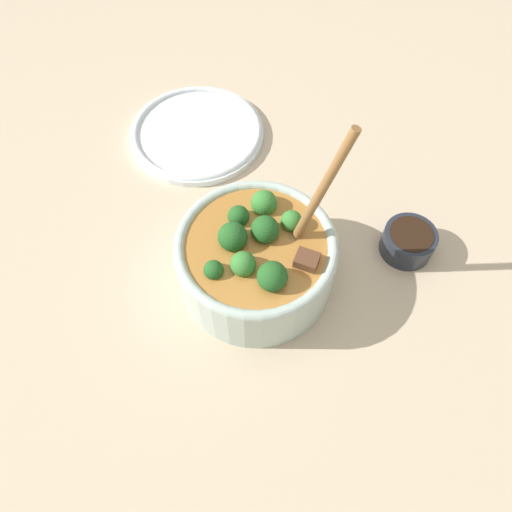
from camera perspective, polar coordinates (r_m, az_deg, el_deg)
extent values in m
plane|color=#C6B293|center=(0.74, 0.00, -2.52)|extent=(4.00, 4.00, 0.00)
cylinder|color=#B2C6BC|center=(0.70, 0.00, -0.76)|extent=(0.22, 0.22, 0.09)
torus|color=#B2C6BC|center=(0.67, 0.00, 1.21)|extent=(0.22, 0.22, 0.02)
cylinder|color=#B27533|center=(0.69, 0.00, 0.09)|extent=(0.20, 0.20, 0.05)
sphere|color=#235B23|center=(0.66, 1.04, 3.03)|extent=(0.04, 0.04, 0.04)
cylinder|color=#6B9956|center=(0.69, 1.00, 1.70)|extent=(0.01, 0.01, 0.02)
sphere|color=#235B23|center=(0.68, -2.02, 4.60)|extent=(0.03, 0.03, 0.03)
cylinder|color=#6B9956|center=(0.70, -1.96, 3.55)|extent=(0.01, 0.01, 0.01)
sphere|color=#235B23|center=(0.66, -2.68, 2.21)|extent=(0.04, 0.04, 0.04)
cylinder|color=#6B9956|center=(0.68, -2.58, 0.86)|extent=(0.01, 0.01, 0.02)
sphere|color=#387F33|center=(0.68, 4.08, 4.02)|extent=(0.03, 0.03, 0.03)
cylinder|color=#6B9956|center=(0.69, 3.97, 2.99)|extent=(0.01, 0.01, 0.01)
sphere|color=#387F33|center=(0.64, -1.48, -0.91)|extent=(0.03, 0.03, 0.03)
cylinder|color=#6B9956|center=(0.66, -1.43, -2.00)|extent=(0.01, 0.01, 0.02)
sphere|color=#387F33|center=(0.69, 0.92, 6.09)|extent=(0.04, 0.04, 0.04)
cylinder|color=#6B9956|center=(0.72, 0.89, 4.79)|extent=(0.01, 0.01, 0.02)
sphere|color=#235B23|center=(0.62, 1.88, -2.34)|extent=(0.04, 0.04, 0.04)
cylinder|color=#6B9956|center=(0.65, 1.80, -3.58)|extent=(0.01, 0.01, 0.02)
sphere|color=#235B23|center=(0.64, -4.87, -1.60)|extent=(0.03, 0.03, 0.03)
cylinder|color=#6B9956|center=(0.66, -4.75, -2.43)|extent=(0.01, 0.01, 0.01)
cube|color=brown|center=(0.65, 5.79, -0.63)|extent=(0.04, 0.04, 0.02)
ellipsoid|color=olive|center=(0.68, 4.46, 2.04)|extent=(0.04, 0.03, 0.01)
cylinder|color=olive|center=(0.61, 7.54, 7.45)|extent=(0.07, 0.01, 0.19)
cylinder|color=#232833|center=(0.78, 16.98, 1.56)|extent=(0.08, 0.08, 0.04)
cylinder|color=black|center=(0.77, 17.25, 2.15)|extent=(0.06, 0.06, 0.01)
cylinder|color=white|center=(0.92, -6.76, 13.72)|extent=(0.24, 0.24, 0.01)
torus|color=white|center=(0.92, -6.80, 13.99)|extent=(0.23, 0.23, 0.01)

